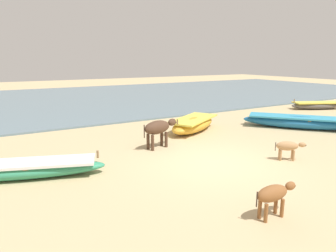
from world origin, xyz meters
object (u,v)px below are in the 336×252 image
object	(u,v)px
fishing_boat_1	(317,105)
calf_far_tan	(288,147)
cow_adult_dark	(158,128)
fishing_boat_0	(15,170)
calf_near_brown	(273,194)
fishing_boat_4	(193,124)
fishing_boat_5	(299,122)

from	to	relation	value
fishing_boat_1	calf_far_tan	xyz separation A→B (m)	(-9.74, -5.53, 0.18)
cow_adult_dark	calf_far_tan	size ratio (longest dim) A/B	1.80
cow_adult_dark	calf_far_tan	xyz separation A→B (m)	(2.78, -3.18, -0.27)
fishing_boat_0	calf_near_brown	bearing A→B (deg)	-28.93
fishing_boat_1	fishing_boat_4	xyz separation A→B (m)	(-10.01, -0.89, 0.06)
fishing_boat_5	fishing_boat_0	bearing A→B (deg)	-129.65
calf_far_tan	cow_adult_dark	bearing A→B (deg)	166.64
fishing_boat_0	fishing_boat_4	xyz separation A→B (m)	(7.05, 1.99, 0.07)
fishing_boat_4	calf_far_tan	size ratio (longest dim) A/B	4.07
fishing_boat_0	fishing_boat_5	distance (m)	11.46
calf_far_tan	calf_near_brown	bearing A→B (deg)	-110.52
fishing_boat_5	cow_adult_dark	bearing A→B (deg)	-134.04
fishing_boat_4	calf_near_brown	distance (m)	7.36
fishing_boat_0	fishing_boat_5	bearing A→B (deg)	20.04
fishing_boat_1	calf_near_brown	size ratio (longest dim) A/B	3.20
fishing_boat_1	fishing_boat_5	size ratio (longest dim) A/B	0.74
cow_adult_dark	calf_near_brown	size ratio (longest dim) A/B	1.43
fishing_boat_1	calf_far_tan	distance (m)	11.20
cow_adult_dark	calf_far_tan	distance (m)	4.23
fishing_boat_1	cow_adult_dark	bearing A→B (deg)	35.57
fishing_boat_5	calf_far_tan	size ratio (longest dim) A/B	5.41
fishing_boat_1	fishing_boat_0	bearing A→B (deg)	34.53
fishing_boat_0	fishing_boat_4	distance (m)	7.32
fishing_boat_0	calf_far_tan	bearing A→B (deg)	0.15
fishing_boat_4	fishing_boat_5	size ratio (longest dim) A/B	0.75
cow_adult_dark	calf_near_brown	distance (m)	5.32
fishing_boat_0	fishing_boat_1	size ratio (longest dim) A/B	1.39
fishing_boat_1	calf_far_tan	world-z (taller)	fishing_boat_1
fishing_boat_1	fishing_boat_4	world-z (taller)	fishing_boat_4
fishing_boat_0	calf_far_tan	world-z (taller)	fishing_boat_0
fishing_boat_1	fishing_boat_4	bearing A→B (deg)	30.04
fishing_boat_1	cow_adult_dark	size ratio (longest dim) A/B	2.23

